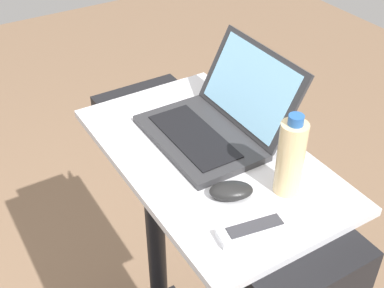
{
  "coord_description": "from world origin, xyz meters",
  "views": [
    {
      "loc": [
        0.84,
        0.14,
        1.96
      ],
      "look_at": [
        0.0,
        0.65,
        1.23
      ],
      "focal_mm": 47.43,
      "sensor_mm": 36.0,
      "label": 1
    }
  ],
  "objects_px": {
    "water_bottle": "(291,157)",
    "tv_remote": "(255,230)",
    "computer_mouse": "(231,191)",
    "laptop": "(216,120)"
  },
  "relations": [
    {
      "from": "water_bottle",
      "to": "tv_remote",
      "type": "xyz_separation_m",
      "value": [
        0.07,
        -0.15,
        -0.08
      ]
    },
    {
      "from": "computer_mouse",
      "to": "tv_remote",
      "type": "xyz_separation_m",
      "value": [
        0.12,
        -0.02,
        -0.01
      ]
    },
    {
      "from": "laptop",
      "to": "computer_mouse",
      "type": "relative_size",
      "value": 3.39
    },
    {
      "from": "laptop",
      "to": "tv_remote",
      "type": "bearing_deg",
      "value": -20.75
    },
    {
      "from": "laptop",
      "to": "tv_remote",
      "type": "relative_size",
      "value": 2.05
    },
    {
      "from": "computer_mouse",
      "to": "tv_remote",
      "type": "relative_size",
      "value": 0.6
    },
    {
      "from": "laptop",
      "to": "water_bottle",
      "type": "height_order",
      "value": "laptop"
    },
    {
      "from": "computer_mouse",
      "to": "laptop",
      "type": "bearing_deg",
      "value": -179.44
    },
    {
      "from": "water_bottle",
      "to": "laptop",
      "type": "bearing_deg",
      "value": -176.21
    },
    {
      "from": "water_bottle",
      "to": "tv_remote",
      "type": "relative_size",
      "value": 1.24
    }
  ]
}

